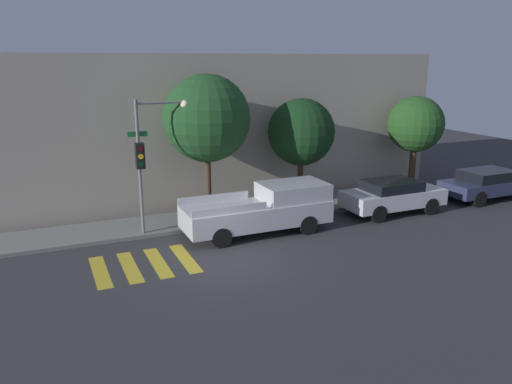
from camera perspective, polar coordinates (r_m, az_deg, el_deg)
name	(u,v)px	position (r m, az deg, el deg)	size (l,w,h in m)	color
ground_plane	(228,261)	(16.28, -3.27, -7.91)	(60.00, 60.00, 0.00)	#333335
sidewalk	(189,221)	(20.14, -7.64, -3.27)	(26.00, 2.31, 0.14)	slate
building_row	(159,127)	(23.77, -11.03, 7.31)	(26.00, 6.00, 6.55)	#A89E8E
crosswalk	(144,265)	(16.38, -12.66, -8.12)	(3.14, 2.60, 0.00)	gold
traffic_light_pole	(151,146)	(18.07, -11.91, 5.14)	(2.29, 0.56, 4.99)	slate
pickup_truck	(265,209)	(18.62, 1.00, -1.92)	(5.50, 1.94, 1.79)	#BCBCC1
sedan_near_corner	(393,195)	(21.73, 15.34, -0.38)	(4.31, 1.84, 1.42)	silver
sedan_middle	(488,183)	(25.47, 24.96, 0.90)	(4.48, 1.86, 1.39)	#2D3351
tree_near_corner	(207,119)	(19.52, -5.64, 8.36)	(3.39, 3.39, 5.81)	#42301E
tree_midblock	(301,132)	(21.28, 5.19, 6.81)	(2.84, 2.84, 4.76)	#42301E
tree_far_end	(416,125)	(24.80, 17.78, 7.34)	(2.63, 2.63, 4.69)	#42301E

